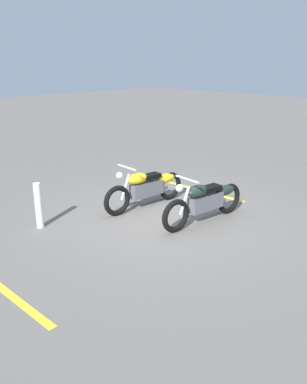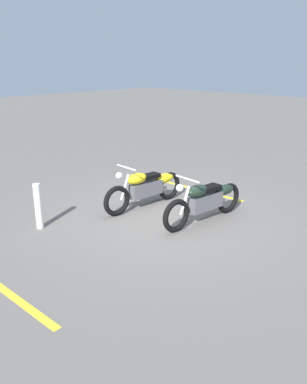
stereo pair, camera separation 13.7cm
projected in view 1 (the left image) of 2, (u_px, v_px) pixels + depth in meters
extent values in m
plane|color=#66605B|center=(166.00, 216.00, 8.33)|extent=(60.00, 60.00, 0.00)
torus|color=black|center=(117.00, 201.00, 8.29)|extent=(0.68, 0.16, 0.67)
torus|color=black|center=(170.00, 186.00, 9.26)|extent=(0.68, 0.16, 0.67)
cube|color=#59595E|center=(147.00, 189.00, 8.78)|extent=(0.85, 0.28, 0.32)
ellipsoid|color=yellow|center=(137.00, 178.00, 8.51)|extent=(0.54, 0.32, 0.24)
ellipsoid|color=yellow|center=(165.00, 178.00, 9.09)|extent=(0.58, 0.28, 0.22)
cube|color=black|center=(151.00, 176.00, 8.77)|extent=(0.46, 0.27, 0.09)
cylinder|color=silver|center=(125.00, 187.00, 8.35)|extent=(0.27, 0.08, 0.56)
cylinder|color=silver|center=(127.00, 167.00, 8.24)|extent=(0.08, 0.62, 0.04)
sphere|color=silver|center=(119.00, 176.00, 8.16)|extent=(0.15, 0.15, 0.15)
cylinder|color=silver|center=(156.00, 190.00, 9.18)|extent=(0.70, 0.14, 0.09)
torus|color=black|center=(176.00, 216.00, 7.48)|extent=(0.68, 0.18, 0.67)
torus|color=black|center=(229.00, 199.00, 8.41)|extent=(0.68, 0.18, 0.67)
cube|color=#59595E|center=(206.00, 202.00, 7.95)|extent=(0.86, 0.31, 0.32)
ellipsoid|color=black|center=(197.00, 191.00, 7.69)|extent=(0.55, 0.33, 0.24)
ellipsoid|color=black|center=(225.00, 190.00, 8.24)|extent=(0.58, 0.30, 0.22)
cube|color=black|center=(211.00, 188.00, 7.94)|extent=(0.46, 0.29, 0.09)
cylinder|color=silver|center=(185.00, 201.00, 7.53)|extent=(0.27, 0.08, 0.56)
cylinder|color=silver|center=(187.00, 179.00, 7.42)|extent=(0.10, 0.62, 0.04)
sphere|color=silver|center=(179.00, 188.00, 7.35)|extent=(0.15, 0.15, 0.15)
cylinder|color=silver|center=(214.00, 203.00, 8.34)|extent=(0.71, 0.16, 0.09)
cylinder|color=white|center=(39.00, 206.00, 7.65)|extent=(0.14, 0.14, 0.92)
cube|color=yellow|center=(191.00, 188.00, 10.20)|extent=(0.23, 3.20, 0.01)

